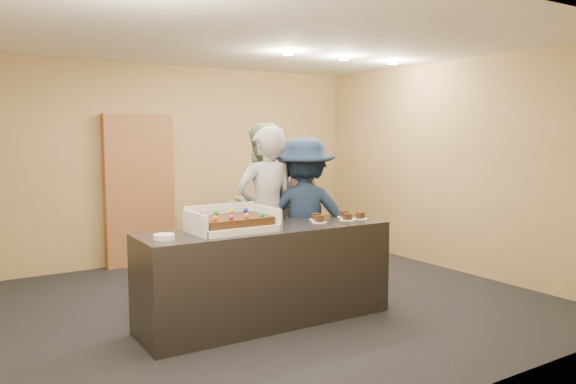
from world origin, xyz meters
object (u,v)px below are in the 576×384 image
at_px(storage_cabinet, 139,190).
at_px(plate_stack, 164,237).
at_px(person_navy_man, 304,218).
at_px(cake_box, 231,225).
at_px(serving_counter, 267,275).
at_px(person_brown_extra, 302,215).
at_px(sheet_cake, 232,220).
at_px(person_dark_suit, 292,203).
at_px(person_sage_man, 262,207).
at_px(person_server_grey, 267,215).

height_order(storage_cabinet, plate_stack, storage_cabinet).
relative_size(plate_stack, person_navy_man, 0.10).
bearing_deg(cake_box, storage_cabinet, 88.18).
height_order(serving_counter, person_brown_extra, person_brown_extra).
height_order(serving_counter, plate_stack, plate_stack).
distance_m(storage_cabinet, cake_box, 2.88).
bearing_deg(sheet_cake, person_dark_suit, 44.79).
bearing_deg(serving_counter, plate_stack, -175.92).
relative_size(serving_counter, person_sage_man, 1.27).
distance_m(serving_counter, person_sage_man, 1.23).
distance_m(serving_counter, storage_cabinet, 2.97).
distance_m(sheet_cake, person_sage_man, 1.33).
distance_m(serving_counter, plate_stack, 1.12).
height_order(person_server_grey, person_navy_man, person_server_grey).
distance_m(serving_counter, sheet_cake, 0.65).
bearing_deg(plate_stack, cake_box, 7.00).
height_order(serving_counter, storage_cabinet, storage_cabinet).
bearing_deg(person_sage_man, serving_counter, 46.88).
height_order(plate_stack, person_brown_extra, person_brown_extra).
xyz_separation_m(storage_cabinet, person_navy_man, (1.02, -2.42, -0.15)).
bearing_deg(serving_counter, person_server_grey, 60.32).
distance_m(cake_box, person_sage_man, 1.31).
xyz_separation_m(plate_stack, person_dark_suit, (2.48, 1.86, -0.08)).
bearing_deg(storage_cabinet, person_server_grey, -75.47).
bearing_deg(person_dark_suit, person_sage_man, 77.63).
height_order(serving_counter, person_dark_suit, person_dark_suit).
xyz_separation_m(plate_stack, person_sage_man, (1.54, 1.05, 0.02)).
height_order(serving_counter, person_sage_man, person_sage_man).
height_order(person_sage_man, person_dark_suit, person_sage_man).
height_order(sheet_cake, person_navy_man, person_navy_man).
relative_size(person_sage_man, person_navy_man, 1.09).
distance_m(person_brown_extra, person_dark_suit, 0.81).
distance_m(storage_cabinet, sheet_cake, 2.91).
height_order(sheet_cake, plate_stack, sheet_cake).
bearing_deg(cake_box, serving_counter, -4.43).
distance_m(plate_stack, person_server_grey, 1.49).
bearing_deg(person_sage_man, person_brown_extra, 172.70).
relative_size(serving_counter, sheet_cake, 3.81).
bearing_deg(plate_stack, person_sage_man, 34.24).
distance_m(storage_cabinet, person_server_grey, 2.41).
relative_size(cake_box, plate_stack, 4.20).
xyz_separation_m(person_navy_man, person_dark_suit, (0.71, 1.33, -0.02)).
bearing_deg(person_server_grey, plate_stack, 29.63).
relative_size(person_sage_man, person_brown_extra, 1.19).
distance_m(serving_counter, person_brown_extra, 1.59).
bearing_deg(plate_stack, person_server_grey, 24.94).
bearing_deg(plate_stack, person_brown_extra, 27.92).
bearing_deg(person_brown_extra, person_server_grey, 5.70).
bearing_deg(person_sage_man, storage_cabinet, -82.51).
bearing_deg(cake_box, sheet_cake, -91.00).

